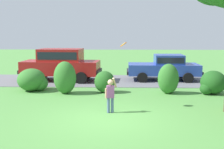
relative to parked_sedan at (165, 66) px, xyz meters
The scene contains 11 objects.
ground_plane 8.66m from the parked_sedan, 110.58° to the right, with size 80.00×80.00×0.00m, color #518E42.
driveway_strip 3.15m from the parked_sedan, behind, with size 28.00×4.40×0.02m, color slate.
shrub_near_tree 7.79m from the parked_sedan, 154.13° to the right, with size 1.49×1.46×1.11m.
shrub_centre_left 6.64m from the parked_sedan, 142.73° to the right, with size 1.06×0.97×1.53m.
shrub_centre 5.06m from the parked_sedan, 132.69° to the right, with size 0.98×0.82×1.05m.
shrub_centre_right 3.85m from the parked_sedan, 95.91° to the right, with size 0.98×0.96×1.42m.
shrub_far_end 4.22m from the parked_sedan, 66.81° to the right, with size 1.25×1.22×1.10m.
parked_sedan is the anchor object (origin of this frame).
parked_suv 6.24m from the parked_sedan, behind, with size 4.80×2.30×1.92m.
child_thrower 7.83m from the parked_sedan, 112.57° to the right, with size 0.43×0.32×1.29m.
frisbee 7.14m from the parked_sedan, 111.46° to the right, with size 0.25×0.28×0.19m.
Camera 1 is at (0.42, -9.19, 2.85)m, focal length 45.96 mm.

